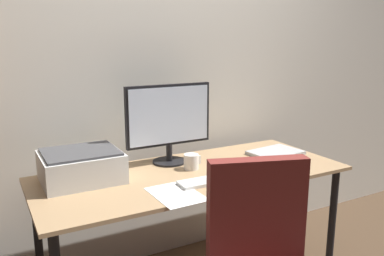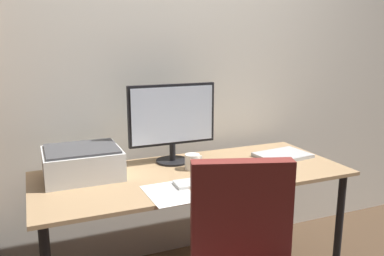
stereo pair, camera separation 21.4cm
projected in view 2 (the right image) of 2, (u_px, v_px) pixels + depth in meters
back_wall at (161, 65)px, 2.56m from camera, size 6.40×0.10×2.60m
desk at (193, 185)px, 2.23m from camera, size 1.73×0.72×0.74m
monitor at (172, 119)px, 2.33m from camera, size 0.53×0.20×0.47m
keyboard at (203, 182)px, 2.03m from camera, size 0.29×0.12×0.02m
mouse at (236, 174)px, 2.13m from camera, size 0.06×0.10×0.03m
coffee_mug at (192, 162)px, 2.25m from camera, size 0.10×0.08×0.09m
laptop at (283, 155)px, 2.49m from camera, size 0.34×0.27×0.02m
printer at (82, 162)px, 2.12m from camera, size 0.40×0.34×0.16m
paper_sheet at (169, 193)px, 1.90m from camera, size 0.22×0.30×0.00m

